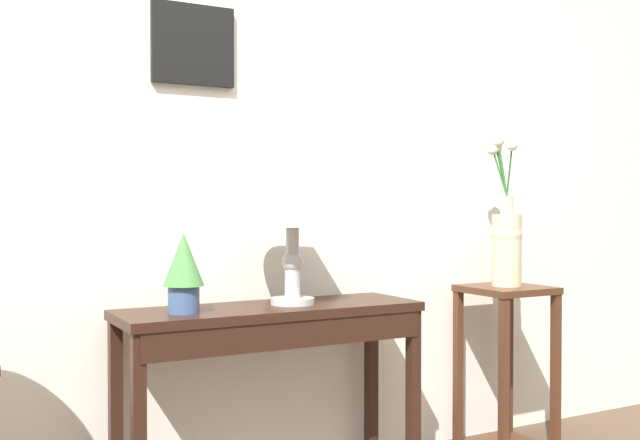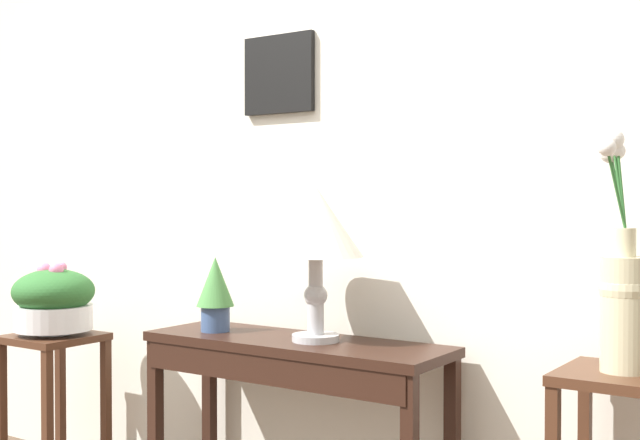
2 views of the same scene
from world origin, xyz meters
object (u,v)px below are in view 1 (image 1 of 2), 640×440
(potted_plant_on_console, at_px, (184,268))
(pedestal_stand_right, at_px, (506,369))
(flower_vase_tall_right, at_px, (506,235))
(table_lamp, at_px, (292,199))
(console_table, at_px, (274,336))

(potted_plant_on_console, xyz_separation_m, pedestal_stand_right, (1.51, 0.01, -0.52))
(potted_plant_on_console, distance_m, flower_vase_tall_right, 1.51)
(table_lamp, relative_size, flower_vase_tall_right, 0.81)
(console_table, bearing_deg, potted_plant_on_console, -178.79)
(pedestal_stand_right, bearing_deg, table_lamp, 178.75)
(potted_plant_on_console, relative_size, pedestal_stand_right, 0.38)
(console_table, xyz_separation_m, table_lamp, (0.09, 0.02, 0.52))
(table_lamp, height_order, potted_plant_on_console, table_lamp)
(table_lamp, distance_m, potted_plant_on_console, 0.51)
(potted_plant_on_console, height_order, flower_vase_tall_right, flower_vase_tall_right)
(flower_vase_tall_right, bearing_deg, console_table, -179.97)
(console_table, height_order, pedestal_stand_right, pedestal_stand_right)
(console_table, relative_size, table_lamp, 2.10)
(console_table, bearing_deg, flower_vase_tall_right, 0.03)
(pedestal_stand_right, bearing_deg, potted_plant_on_console, -179.74)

